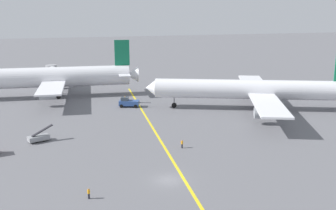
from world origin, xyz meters
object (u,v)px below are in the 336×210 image
object	(u,v)px
gse_belt_loader_portside	(39,137)
ground_crew_ramp_agent_by_cones	(89,193)
jet_bridge	(56,72)
airliner_at_gate_left	(48,78)
pushback_tug	(129,102)
airliner_being_pushed	(253,90)
ground_crew_marshaller_foreground	(182,144)

from	to	relation	value
gse_belt_loader_portside	ground_crew_ramp_agent_by_cones	distance (m)	27.68
ground_crew_ramp_agent_by_cones	jet_bridge	size ratio (longest dim) A/B	0.08
airliner_at_gate_left	pushback_tug	xyz separation A→B (m)	(20.46, -18.05, -4.46)
airliner_at_gate_left	airliner_being_pushed	world-z (taller)	airliner_at_gate_left
gse_belt_loader_portside	pushback_tug	bearing A→B (deg)	46.32
jet_bridge	gse_belt_loader_portside	bearing A→B (deg)	-93.05
gse_belt_loader_portside	jet_bridge	size ratio (longest dim) A/B	0.28
pushback_tug	jet_bridge	size ratio (longest dim) A/B	0.46
gse_belt_loader_portside	ground_crew_marshaller_foreground	distance (m)	28.07
airliner_at_gate_left	ground_crew_marshaller_foreground	size ratio (longest dim) A/B	34.61
ground_crew_marshaller_foreground	jet_bridge	bearing A→B (deg)	107.46
airliner_being_pushed	gse_belt_loader_portside	world-z (taller)	airliner_being_pushed
airliner_at_gate_left	airliner_being_pushed	distance (m)	58.32
ground_crew_ramp_agent_by_cones	ground_crew_marshaller_foreground	xyz separation A→B (m)	(18.31, 15.74, 0.00)
gse_belt_loader_portside	jet_bridge	xyz separation A→B (m)	(3.25, 61.03, 3.09)
ground_crew_marshaller_foreground	airliner_being_pushed	bearing A→B (deg)	41.12
ground_crew_marshaller_foreground	jet_bridge	xyz separation A→B (m)	(-22.61, 71.92, 3.12)
airliner_at_gate_left	ground_crew_ramp_agent_by_cones	size ratio (longest dim) A/B	34.68
airliner_being_pushed	jet_bridge	size ratio (longest dim) A/B	2.87
airliner_at_gate_left	ground_crew_ramp_agent_by_cones	xyz separation A→B (m)	(6.38, -67.34, -4.89)
airliner_being_pushed	jet_bridge	xyz separation A→B (m)	(-48.55, 49.28, -1.16)
pushback_tug	ground_crew_ramp_agent_by_cones	world-z (taller)	pushback_tug
ground_crew_ramp_agent_by_cones	airliner_at_gate_left	bearing A→B (deg)	95.41
pushback_tug	gse_belt_loader_portside	bearing A→B (deg)	-133.68
gse_belt_loader_portside	ground_crew_marshaller_foreground	size ratio (longest dim) A/B	3.27
airliner_being_pushed	ground_crew_ramp_agent_by_cones	size ratio (longest dim) A/B	33.88
airliner_being_pushed	ground_crew_marshaller_foreground	bearing A→B (deg)	-138.88
airliner_being_pushed	ground_crew_marshaller_foreground	distance (m)	34.69
jet_bridge	airliner_at_gate_left	bearing A→B (deg)	-95.84
gse_belt_loader_portside	jet_bridge	distance (m)	61.19
pushback_tug	gse_belt_loader_portside	world-z (taller)	gse_belt_loader_portside
pushback_tug	jet_bridge	bearing A→B (deg)	115.61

